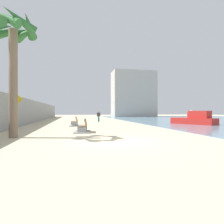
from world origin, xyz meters
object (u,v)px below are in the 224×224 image
at_px(boat_far_right, 195,119).
at_px(pedestrian_sign, 17,108).
at_px(person_walking, 99,116).
at_px(bench_near, 83,129).
at_px(boat_outer, 192,114).
at_px(palm_tree, 13,40).
at_px(bench_far, 74,124).

xyz_separation_m(boat_far_right, pedestrian_sign, (-18.09, -3.94, 1.20)).
bearing_deg(person_walking, pedestrian_sign, -124.09).
xyz_separation_m(bench_near, pedestrian_sign, (-5.07, 2.37, 1.56)).
xyz_separation_m(boat_outer, boat_far_right, (-14.98, -24.43, -0.15)).
height_order(bench_near, person_walking, person_walking).
distance_m(palm_tree, person_walking, 18.50).
bearing_deg(boat_outer, palm_tree, -134.04).
relative_size(palm_tree, person_walking, 4.63).
bearing_deg(person_walking, palm_tree, -112.76).
bearing_deg(palm_tree, boat_outer, 45.96).
height_order(person_walking, boat_far_right, boat_far_right).
xyz_separation_m(palm_tree, bench_far, (3.49, 8.98, -5.35)).
bearing_deg(boat_outer, person_walking, -146.48).
height_order(person_walking, pedestrian_sign, pedestrian_sign).
distance_m(bench_near, person_walking, 14.39).
distance_m(boat_outer, boat_far_right, 28.66).
bearing_deg(palm_tree, pedestrian_sign, 101.90).
xyz_separation_m(palm_tree, pedestrian_sign, (-1.01, 4.79, -3.79)).
distance_m(palm_tree, pedestrian_sign, 6.18).
height_order(boat_outer, boat_far_right, boat_outer).
bearing_deg(boat_outer, bench_near, -132.33).
relative_size(palm_tree, bench_far, 3.34).
relative_size(bench_far, pedestrian_sign, 0.75).
distance_m(palm_tree, bench_far, 11.02).
height_order(bench_near, pedestrian_sign, pedestrian_sign).
bearing_deg(boat_outer, boat_far_right, -121.52).
relative_size(bench_near, boat_far_right, 0.42).
height_order(boat_outer, pedestrian_sign, pedestrian_sign).
bearing_deg(bench_near, palm_tree, -149.22).
xyz_separation_m(boat_outer, pedestrian_sign, (-33.07, -28.37, 1.05)).
xyz_separation_m(person_walking, boat_far_right, (10.16, -7.78, -0.30)).
height_order(palm_tree, boat_outer, palm_tree).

